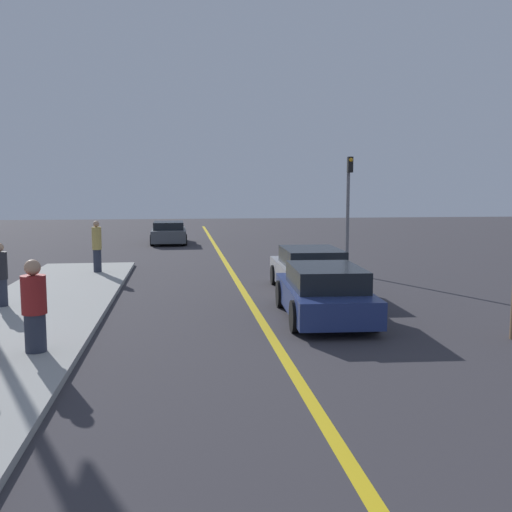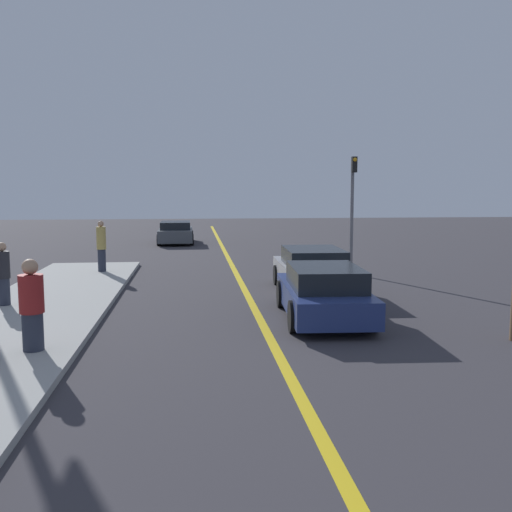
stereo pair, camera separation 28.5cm
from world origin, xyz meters
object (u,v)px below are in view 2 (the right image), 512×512
at_px(pedestrian_by_sign, 101,246).
at_px(car_near_right_lane, 324,293).
at_px(pedestrian_far_standing, 3,274).
at_px(car_ahead_center, 312,271).
at_px(car_far_distant, 176,233).
at_px(traffic_light, 352,203).
at_px(pedestrian_mid_group, 32,306).

bearing_deg(pedestrian_by_sign, car_near_right_lane, -50.49).
bearing_deg(pedestrian_far_standing, car_ahead_center, 11.46).
xyz_separation_m(car_far_distant, traffic_light, (6.60, -12.45, 1.95)).
bearing_deg(traffic_light, pedestrian_far_standing, -154.16).
relative_size(car_ahead_center, pedestrian_by_sign, 2.41).
distance_m(car_ahead_center, pedestrian_mid_group, 8.75).
bearing_deg(traffic_light, pedestrian_by_sign, 175.47).
height_order(car_near_right_lane, traffic_light, traffic_light).
relative_size(car_far_distant, traffic_light, 1.04).
xyz_separation_m(car_near_right_lane, traffic_light, (2.61, 6.87, 1.93)).
distance_m(car_near_right_lane, car_far_distant, 19.73).
relative_size(car_near_right_lane, car_far_distant, 1.00).
relative_size(pedestrian_far_standing, pedestrian_by_sign, 0.88).
relative_size(car_ahead_center, pedestrian_mid_group, 2.59).
xyz_separation_m(pedestrian_mid_group, pedestrian_by_sign, (-0.31, 10.02, 0.09)).
xyz_separation_m(car_near_right_lane, pedestrian_by_sign, (-6.25, 7.58, 0.42)).
distance_m(car_far_distant, pedestrian_by_sign, 11.97).
relative_size(car_near_right_lane, pedestrian_by_sign, 2.41).
bearing_deg(car_far_distant, traffic_light, -62.52).
distance_m(pedestrian_mid_group, pedestrian_far_standing, 4.67).
bearing_deg(car_ahead_center, pedestrian_mid_group, -135.26).
bearing_deg(car_near_right_lane, car_far_distant, 104.78).
bearing_deg(car_far_distant, car_ahead_center, -74.72).
relative_size(pedestrian_mid_group, pedestrian_far_standing, 1.05).
distance_m(car_ahead_center, pedestrian_by_sign, 7.86).
bearing_deg(pedestrian_far_standing, car_far_distant, 77.76).
relative_size(car_ahead_center, pedestrian_far_standing, 2.73).
bearing_deg(pedestrian_far_standing, traffic_light, 25.84).
distance_m(pedestrian_mid_group, pedestrian_by_sign, 10.03).
bearing_deg(pedestrian_far_standing, pedestrian_mid_group, -66.68).
height_order(pedestrian_by_sign, traffic_light, traffic_light).
bearing_deg(pedestrian_mid_group, pedestrian_far_standing, 113.32).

